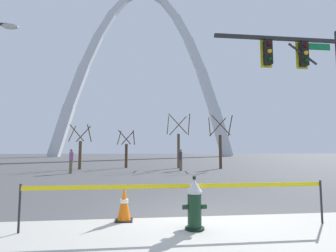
{
  "coord_description": "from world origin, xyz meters",
  "views": [
    {
      "loc": [
        -1.3,
        -5.83,
        1.48
      ],
      "look_at": [
        -0.07,
        5.0,
        2.5
      ],
      "focal_mm": 28.04,
      "sensor_mm": 36.0,
      "label": 1
    }
  ],
  "objects_px": {
    "fire_hydrant": "(194,204)",
    "traffic_cone_by_hydrant": "(124,204)",
    "traffic_signal_gantry": "(312,80)",
    "monument_arch": "(144,81)",
    "pedestrian_walking_left": "(181,160)",
    "pedestrian_standing_center": "(71,161)"
  },
  "relations": [
    {
      "from": "monument_arch",
      "to": "traffic_cone_by_hydrant",
      "type": "bearing_deg",
      "value": -91.53
    },
    {
      "from": "traffic_cone_by_hydrant",
      "to": "pedestrian_walking_left",
      "type": "relative_size",
      "value": 0.46
    },
    {
      "from": "fire_hydrant",
      "to": "monument_arch",
      "type": "relative_size",
      "value": 0.02
    },
    {
      "from": "fire_hydrant",
      "to": "traffic_cone_by_hydrant",
      "type": "height_order",
      "value": "fire_hydrant"
    },
    {
      "from": "traffic_signal_gantry",
      "to": "monument_arch",
      "type": "xyz_separation_m",
      "value": [
        -5.04,
        56.21,
        14.79
      ]
    },
    {
      "from": "traffic_signal_gantry",
      "to": "pedestrian_walking_left",
      "type": "height_order",
      "value": "traffic_signal_gantry"
    },
    {
      "from": "fire_hydrant",
      "to": "monument_arch",
      "type": "distance_m",
      "value": 62.81
    },
    {
      "from": "traffic_signal_gantry",
      "to": "pedestrian_walking_left",
      "type": "xyz_separation_m",
      "value": [
        -3.21,
        10.44,
        -3.25
      ]
    },
    {
      "from": "pedestrian_walking_left",
      "to": "traffic_cone_by_hydrant",
      "type": "bearing_deg",
      "value": -104.16
    },
    {
      "from": "pedestrian_walking_left",
      "to": "monument_arch",
      "type": "bearing_deg",
      "value": 92.29
    },
    {
      "from": "traffic_signal_gantry",
      "to": "pedestrian_standing_center",
      "type": "relative_size",
      "value": 3.77
    },
    {
      "from": "pedestrian_walking_left",
      "to": "pedestrian_standing_center",
      "type": "height_order",
      "value": "same"
    },
    {
      "from": "fire_hydrant",
      "to": "pedestrian_standing_center",
      "type": "xyz_separation_m",
      "value": [
        -5.39,
        12.78,
        0.35
      ]
    },
    {
      "from": "monument_arch",
      "to": "pedestrian_standing_center",
      "type": "bearing_deg",
      "value": -96.79
    },
    {
      "from": "fire_hydrant",
      "to": "pedestrian_standing_center",
      "type": "relative_size",
      "value": 0.62
    },
    {
      "from": "traffic_signal_gantry",
      "to": "monument_arch",
      "type": "distance_m",
      "value": 58.34
    },
    {
      "from": "monument_arch",
      "to": "pedestrian_walking_left",
      "type": "relative_size",
      "value": 28.24
    },
    {
      "from": "monument_arch",
      "to": "pedestrian_standing_center",
      "type": "distance_m",
      "value": 50.9
    },
    {
      "from": "traffic_cone_by_hydrant",
      "to": "pedestrian_standing_center",
      "type": "distance_m",
      "value": 12.69
    },
    {
      "from": "traffic_signal_gantry",
      "to": "pedestrian_walking_left",
      "type": "bearing_deg",
      "value": 107.07
    },
    {
      "from": "traffic_signal_gantry",
      "to": "monument_arch",
      "type": "bearing_deg",
      "value": 95.12
    },
    {
      "from": "traffic_cone_by_hydrant",
      "to": "monument_arch",
      "type": "distance_m",
      "value": 62.13
    }
  ]
}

